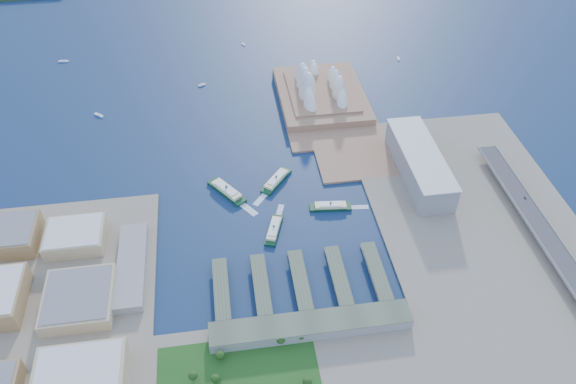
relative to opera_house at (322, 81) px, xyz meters
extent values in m
plane|color=#0E2442|center=(-105.00, -280.00, -32.00)|extent=(3000.00, 3000.00, 0.00)
cube|color=gray|center=(-355.00, -385.00, -30.50)|extent=(220.00, 390.00, 3.00)
cube|color=gray|center=(135.00, -330.00, -30.50)|extent=(240.00, 500.00, 3.00)
cube|color=#926B50|center=(2.50, -20.00, -30.50)|extent=(135.00, 220.00, 3.00)
cube|color=gray|center=(90.00, -200.00, -11.50)|extent=(45.00, 155.00, 35.00)
cube|color=gray|center=(-90.00, -415.00, -23.00)|extent=(200.00, 28.00, 12.00)
imported|color=slate|center=(199.00, -276.30, -16.46)|extent=(1.92, 4.73, 1.37)
camera|label=1|loc=(-158.86, -730.22, 445.18)|focal=35.00mm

